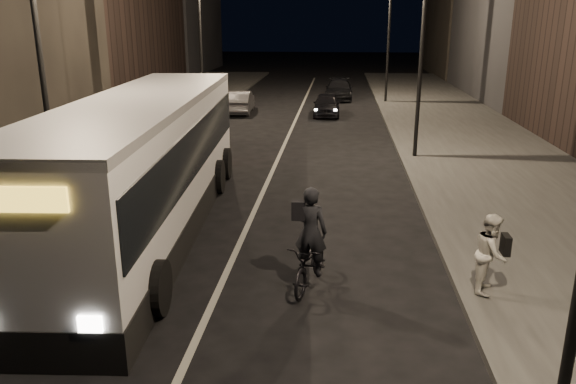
% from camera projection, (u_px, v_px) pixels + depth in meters
% --- Properties ---
extents(ground, '(180.00, 180.00, 0.00)m').
position_uv_depth(ground, '(220.00, 286.00, 12.14)').
color(ground, black).
rests_on(ground, ground).
extents(sidewalk_right, '(7.00, 70.00, 0.16)m').
position_uv_depth(sidewalk_right, '(475.00, 148.00, 24.70)').
color(sidewalk_right, '#343432').
rests_on(sidewalk_right, ground).
extents(sidewalk_left, '(7.00, 70.00, 0.16)m').
position_uv_depth(sidewalk_left, '(103.00, 141.00, 26.17)').
color(sidewalk_left, '#343432').
rests_on(sidewalk_left, ground).
extents(streetlight_right_mid, '(1.20, 0.44, 8.12)m').
position_uv_depth(streetlight_right_mid, '(416.00, 23.00, 21.51)').
color(streetlight_right_mid, black).
rests_on(streetlight_right_mid, sidewalk_right).
extents(streetlight_right_far, '(1.20, 0.44, 8.12)m').
position_uv_depth(streetlight_right_far, '(385.00, 22.00, 36.73)').
color(streetlight_right_far, black).
rests_on(streetlight_right_far, sidewalk_right).
extents(streetlight_left_near, '(1.20, 0.44, 8.12)m').
position_uv_depth(streetlight_left_near, '(46.00, 26.00, 14.82)').
color(streetlight_left_near, black).
rests_on(streetlight_left_near, sidewalk_left).
extents(streetlight_left_far, '(1.20, 0.44, 8.12)m').
position_uv_depth(streetlight_left_far, '(204.00, 22.00, 31.95)').
color(streetlight_left_far, black).
rests_on(streetlight_left_far, sidewalk_left).
extents(city_bus, '(3.79, 13.50, 3.60)m').
position_uv_depth(city_bus, '(145.00, 159.00, 14.91)').
color(city_bus, silver).
rests_on(city_bus, ground).
extents(cyclist_on_bicycle, '(1.15, 2.11, 2.31)m').
position_uv_depth(cyclist_on_bicycle, '(311.00, 254.00, 11.84)').
color(cyclist_on_bicycle, black).
rests_on(cyclist_on_bicycle, ground).
extents(pedestrian_woman, '(0.86, 0.97, 1.67)m').
position_uv_depth(pedestrian_woman, '(491.00, 253.00, 11.34)').
color(pedestrian_woman, beige).
rests_on(pedestrian_woman, sidewalk_right).
extents(car_near, '(1.58, 3.82, 1.29)m').
position_uv_depth(car_near, '(326.00, 105.00, 33.36)').
color(car_near, black).
rests_on(car_near, ground).
extents(car_mid, '(1.68, 4.23, 1.37)m').
position_uv_depth(car_mid, '(240.00, 102.00, 34.24)').
color(car_mid, '#3A3A3D').
rests_on(car_mid, ground).
extents(car_far, '(1.97, 4.74, 1.37)m').
position_uv_depth(car_far, '(339.00, 90.00, 40.22)').
color(car_far, black).
rests_on(car_far, ground).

